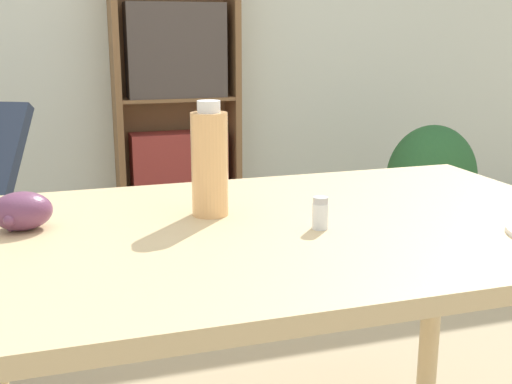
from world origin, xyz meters
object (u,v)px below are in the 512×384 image
grape_bunch (22,211)px  salt_shaker (320,213)px  potted_plant_floor (431,184)px  drink_bottle (210,162)px  bookshelf (177,110)px

grape_bunch → salt_shaker: (0.57, -0.17, -0.01)m
grape_bunch → potted_plant_floor: 2.59m
grape_bunch → salt_shaker: 0.59m
drink_bottle → salt_shaker: 0.26m
grape_bunch → salt_shaker: bearing=-17.1°
salt_shaker → potted_plant_floor: size_ratio=0.10×
salt_shaker → potted_plant_floor: 2.32m
bookshelf → potted_plant_floor: size_ratio=2.28×
salt_shaker → bookshelf: bookshelf is taller
grape_bunch → drink_bottle: (0.38, -0.01, 0.08)m
grape_bunch → drink_bottle: bearing=-1.2°
potted_plant_floor → drink_bottle: bearing=-134.9°
salt_shaker → bookshelf: size_ratio=0.04×
salt_shaker → bookshelf: (0.21, 2.62, -0.09)m
drink_bottle → bookshelf: size_ratio=0.16×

